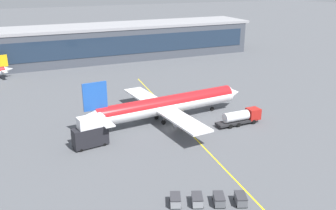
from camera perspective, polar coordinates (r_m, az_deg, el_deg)
name	(u,v)px	position (r m, az deg, el deg)	size (l,w,h in m)	color
ground_plane	(170,129)	(80.14, 0.30, -3.76)	(700.00, 700.00, 0.00)	#515459
apron_lead_in_line	(181,123)	(83.21, 1.99, -2.86)	(0.30, 80.00, 0.01)	yellow
terminal_building	(42,47)	(145.34, -19.09, 8.61)	(170.23, 20.95, 13.48)	#424751
main_airliner	(167,105)	(83.44, -0.20, 0.04)	(42.38, 33.63, 11.49)	white
fuel_tanker	(241,117)	(83.72, 11.38, -1.82)	(10.83, 2.81, 3.25)	#232326
catering_lift	(91,132)	(72.50, -12.02, -4.18)	(7.10, 3.50, 6.30)	black
baggage_cart_0	(175,200)	(55.06, 1.16, -14.63)	(2.42, 3.03, 1.48)	gray
baggage_cart_1	(197,200)	(55.29, 4.58, -14.54)	(2.42, 3.03, 1.48)	gray
baggage_cart_2	(219,199)	(55.70, 7.97, -14.40)	(2.42, 3.03, 1.48)	#595B60
baggage_cart_3	(241,199)	(56.28, 11.28, -14.22)	(2.42, 3.03, 1.48)	#595B60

